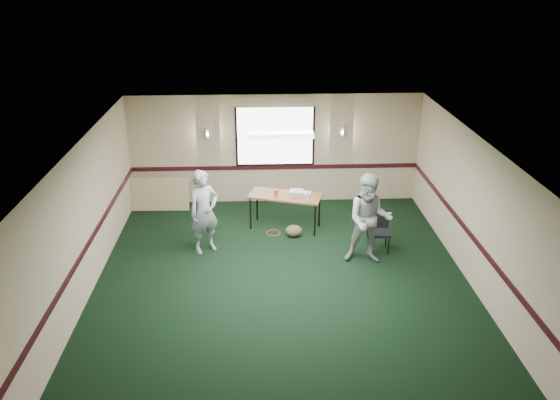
{
  "coord_description": "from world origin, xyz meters",
  "views": [
    {
      "loc": [
        -0.44,
        -8.58,
        5.55
      ],
      "look_at": [
        0.0,
        1.3,
        1.2
      ],
      "focal_mm": 35.0,
      "sensor_mm": 36.0,
      "label": 1
    }
  ],
  "objects_px": {
    "conference_chair": "(379,227)",
    "person_left": "(204,212)",
    "person_right": "(369,219)",
    "folding_table": "(285,197)",
    "projector": "(296,192)"
  },
  "relations": [
    {
      "from": "folding_table",
      "to": "person_left",
      "type": "xyz_separation_m",
      "value": [
        -1.7,
        -0.99,
        0.14
      ]
    },
    {
      "from": "folding_table",
      "to": "conference_chair",
      "type": "distance_m",
      "value": 2.19
    },
    {
      "from": "conference_chair",
      "to": "person_right",
      "type": "bearing_deg",
      "value": -119.18
    },
    {
      "from": "folding_table",
      "to": "person_right",
      "type": "distance_m",
      "value": 2.22
    },
    {
      "from": "folding_table",
      "to": "person_left",
      "type": "distance_m",
      "value": 1.97
    },
    {
      "from": "projector",
      "to": "person_left",
      "type": "xyz_separation_m",
      "value": [
        -1.94,
        -1.01,
        0.04
      ]
    },
    {
      "from": "projector",
      "to": "person_right",
      "type": "relative_size",
      "value": 0.16
    },
    {
      "from": "projector",
      "to": "person_left",
      "type": "height_order",
      "value": "person_left"
    },
    {
      "from": "person_right",
      "to": "conference_chair",
      "type": "bearing_deg",
      "value": 63.74
    },
    {
      "from": "person_left",
      "to": "person_right",
      "type": "xyz_separation_m",
      "value": [
        3.26,
        -0.58,
        0.04
      ]
    },
    {
      "from": "folding_table",
      "to": "projector",
      "type": "xyz_separation_m",
      "value": [
        0.25,
        0.02,
        0.11
      ]
    },
    {
      "from": "folding_table",
      "to": "person_right",
      "type": "height_order",
      "value": "person_right"
    },
    {
      "from": "conference_chair",
      "to": "folding_table",
      "type": "bearing_deg",
      "value": 155.32
    },
    {
      "from": "conference_chair",
      "to": "person_right",
      "type": "height_order",
      "value": "person_right"
    },
    {
      "from": "conference_chair",
      "to": "person_left",
      "type": "height_order",
      "value": "person_left"
    }
  ]
}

